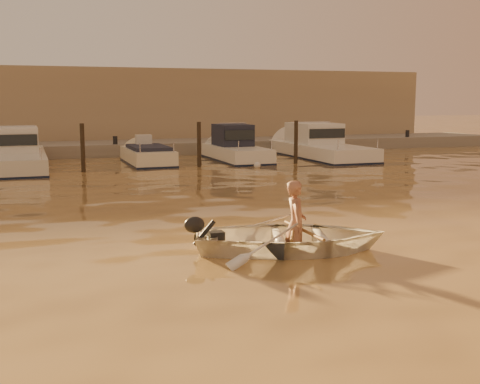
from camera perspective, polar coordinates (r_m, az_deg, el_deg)
name	(u,v)px	position (r m, az deg, el deg)	size (l,w,h in m)	color
ground_plane	(157,247)	(12.42, -7.91, -5.23)	(160.00, 160.00, 0.00)	olive
dinghy	(291,237)	(12.01, 4.82, -4.31)	(2.72, 3.81, 0.79)	silver
person	(296,223)	(11.97, 5.31, -2.98)	(0.63, 0.41, 1.71)	#A16750
outboard_motor	(215,238)	(11.90, -2.37, -4.39)	(0.90, 0.40, 0.70)	black
oar_port	(303,230)	(12.02, 6.01, -3.61)	(0.06, 0.06, 2.10)	brown
oar_starboard	(293,230)	(11.99, 5.07, -3.63)	(0.06, 0.06, 2.10)	brown
moored_boat_2	(14,154)	(27.91, -20.65, 3.38)	(2.59, 8.56, 1.75)	silver
moored_boat_3	(148,159)	(28.45, -8.76, 3.13)	(1.84, 5.41, 0.95)	#EFE5C8
moored_boat_4	(236,148)	(29.55, -0.36, 4.22)	(1.99, 6.22, 1.75)	white
moored_boat_5	(320,145)	(31.37, 7.63, 4.41)	(2.59, 8.58, 1.75)	white
piling_2	(83,150)	(25.79, -14.68, 3.87)	(0.18, 0.18, 2.20)	#2D2319
piling_3	(199,147)	(26.68, -3.90, 4.29)	(0.18, 0.18, 2.20)	#2D2319
piling_4	(296,144)	(28.32, 5.32, 4.54)	(0.18, 0.18, 2.20)	#2D2319
fender_c	(20,175)	(24.58, -20.13, 1.51)	(0.30, 0.30, 0.30)	silver
fender_d	(163,165)	(26.75, -7.33, 2.53)	(0.30, 0.30, 0.30)	orange
fender_e	(257,165)	(26.54, 1.64, 2.55)	(0.30, 0.30, 0.30)	silver
quay	(74,153)	(33.52, -15.46, 3.63)	(52.00, 4.00, 1.00)	gray
waterfront_building	(66,109)	(38.89, -16.21, 7.59)	(46.00, 7.00, 4.80)	#9E8466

